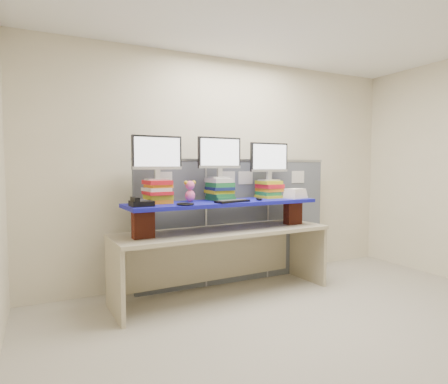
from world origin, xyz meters
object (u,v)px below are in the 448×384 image
desk (224,243)px  monitor_center (220,155)px  monitor_right (269,159)px  monitor_left (157,155)px  keyboard (232,201)px  blue_board (224,203)px  desk_phone (141,203)px

desk → monitor_center: bearing=85.6°
monitor_center → monitor_right: (0.68, 0.04, -0.04)m
monitor_left → monitor_right: (1.41, 0.07, -0.03)m
desk → keyboard: keyboard is taller
desk → keyboard: bearing=-87.0°
blue_board → monitor_right: size_ratio=4.11×
monitor_center → keyboard: size_ratio=1.26×
keyboard → desk_phone: size_ratio=1.94×
monitor_right → desk_phone: 1.72m
desk → blue_board: blue_board is taller
blue_board → desk_phone: bearing=-175.0°
desk → monitor_center: monitor_center is taller
desk → desk_phone: 1.08m
monitor_right → blue_board: bearing=-170.3°
monitor_center → desk_phone: (-0.95, -0.25, -0.48)m
desk_phone → blue_board: bearing=5.7°
monitor_right → keyboard: 0.87m
monitor_left → monitor_right: monitor_left is taller
desk → desk_phone: size_ratio=11.46×
blue_board → keyboard: bearing=-87.0°
desk → desk_phone: desk_phone is taller
blue_board → monitor_left: size_ratio=4.11×
monitor_left → keyboard: bearing=-21.6°
monitor_right → desk_phone: (-1.64, -0.29, -0.43)m
monitor_center → keyboard: monitor_center is taller
desk → monitor_left: monitor_left is taller
monitor_left → monitor_center: bearing=-0.0°
desk → monitor_right: 1.17m
blue_board → desk_phone: 0.96m
blue_board → monitor_left: 0.89m
desk → blue_board: size_ratio=1.14×
monitor_left → monitor_center: 0.73m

